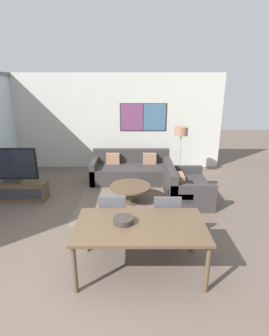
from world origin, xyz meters
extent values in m
plane|color=brown|center=(0.00, 0.00, 0.00)|extent=(24.00, 24.00, 0.00)
cube|color=silver|center=(0.00, 5.40, 1.40)|extent=(6.68, 0.06, 2.80)
cube|color=#2D2D33|center=(1.00, 5.36, 1.55)|extent=(1.38, 0.01, 0.82)
cube|color=#753D66|center=(0.67, 5.36, 1.55)|extent=(0.65, 0.02, 0.78)
cube|color=#426684|center=(1.34, 5.36, 1.55)|extent=(0.65, 0.02, 0.78)
cube|color=#706051|center=(0.65, 2.84, 0.00)|extent=(2.29, 2.11, 0.01)
cube|color=brown|center=(-1.98, 2.99, 0.21)|extent=(1.47, 0.38, 0.43)
cube|color=#2D2D33|center=(-1.98, 2.79, 0.21)|extent=(1.35, 0.01, 0.23)
cube|color=#2D2D33|center=(-1.98, 2.99, 0.45)|extent=(0.36, 0.20, 0.05)
cube|color=#2D2D33|center=(-1.98, 2.99, 0.52)|extent=(0.06, 0.03, 0.08)
cube|color=black|center=(-1.98, 2.99, 0.85)|extent=(1.19, 0.04, 0.71)
cube|color=black|center=(-1.98, 2.97, 0.85)|extent=(1.10, 0.01, 0.64)
cube|color=#383333|center=(0.65, 4.14, 0.21)|extent=(2.09, 0.94, 0.42)
cube|color=#383333|center=(0.65, 4.53, 0.40)|extent=(2.09, 0.16, 0.80)
cube|color=#383333|center=(-0.32, 4.14, 0.30)|extent=(0.14, 0.94, 0.60)
cube|color=#383333|center=(1.63, 4.14, 0.30)|extent=(0.14, 0.94, 0.60)
cube|color=#9E7556|center=(0.16, 4.35, 0.57)|extent=(0.36, 0.12, 0.30)
cube|color=#9E7556|center=(1.15, 4.35, 0.57)|extent=(0.36, 0.12, 0.30)
cube|color=#383333|center=(1.92, 2.99, 0.21)|extent=(0.94, 1.36, 0.42)
cube|color=#383333|center=(1.53, 2.99, 0.40)|extent=(0.16, 1.36, 0.80)
cube|color=#383333|center=(1.92, 2.38, 0.30)|extent=(0.94, 0.14, 0.60)
cube|color=#383333|center=(1.92, 3.60, 0.30)|extent=(0.94, 0.14, 0.60)
cube|color=#9E7556|center=(1.71, 2.70, 0.57)|extent=(0.12, 0.36, 0.30)
cylinder|color=brown|center=(0.65, 2.84, 0.01)|extent=(0.40, 0.40, 0.03)
cylinder|color=brown|center=(0.65, 2.84, 0.18)|extent=(0.16, 0.16, 0.35)
cylinder|color=brown|center=(0.65, 2.84, 0.37)|extent=(0.90, 0.90, 0.04)
cube|color=brown|center=(0.82, 0.65, 0.70)|extent=(1.77, 0.97, 0.04)
cylinder|color=brown|center=(0.00, 0.22, 0.34)|extent=(0.06, 0.06, 0.68)
cylinder|color=brown|center=(1.65, 0.22, 0.34)|extent=(0.06, 0.06, 0.68)
cylinder|color=brown|center=(0.00, 1.08, 0.34)|extent=(0.06, 0.06, 0.68)
cylinder|color=brown|center=(1.65, 1.08, 0.34)|extent=(0.06, 0.06, 0.68)
cube|color=#4C4C51|center=(0.39, 1.43, 0.44)|extent=(0.46, 0.46, 0.06)
cube|color=#4C4C51|center=(0.39, 1.23, 0.67)|extent=(0.42, 0.05, 0.40)
cylinder|color=brown|center=(0.19, 1.23, 0.21)|extent=(0.04, 0.04, 0.41)
cylinder|color=brown|center=(0.59, 1.23, 0.21)|extent=(0.04, 0.04, 0.41)
cylinder|color=brown|center=(0.19, 1.63, 0.21)|extent=(0.04, 0.04, 0.41)
cylinder|color=brown|center=(0.59, 1.63, 0.21)|extent=(0.04, 0.04, 0.41)
cube|color=#4C4C51|center=(1.25, 1.41, 0.44)|extent=(0.46, 0.46, 0.06)
cube|color=#4C4C51|center=(1.25, 1.21, 0.67)|extent=(0.42, 0.05, 0.40)
cylinder|color=brown|center=(1.05, 1.21, 0.21)|extent=(0.04, 0.04, 0.41)
cylinder|color=brown|center=(1.45, 1.21, 0.21)|extent=(0.04, 0.04, 0.41)
cylinder|color=brown|center=(1.05, 1.61, 0.21)|extent=(0.04, 0.04, 0.41)
cylinder|color=brown|center=(1.45, 1.61, 0.21)|extent=(0.04, 0.04, 0.41)
cylinder|color=#332D28|center=(0.59, 0.69, 0.76)|extent=(0.28, 0.28, 0.08)
torus|color=#332D28|center=(0.59, 0.69, 0.80)|extent=(0.28, 0.28, 0.02)
cylinder|color=#2D2D33|center=(1.96, 4.28, 0.01)|extent=(0.28, 0.28, 0.02)
cylinder|color=#B7B7BC|center=(1.96, 4.28, 0.62)|extent=(0.03, 0.03, 1.20)
cylinder|color=#9E7556|center=(1.96, 4.28, 1.33)|extent=(0.35, 0.35, 0.22)
camera|label=1|loc=(0.74, -2.46, 2.56)|focal=28.00mm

